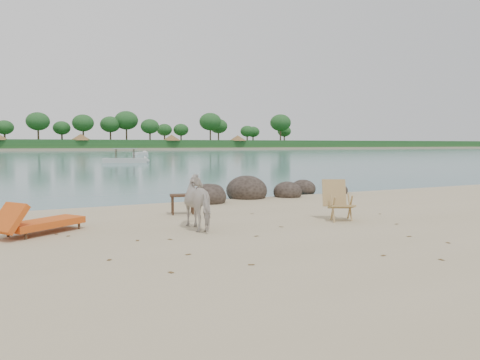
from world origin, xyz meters
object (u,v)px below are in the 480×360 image
Objects in this scene: side_table at (183,205)px; lounge_chair at (45,220)px; deck_chair at (342,202)px; boulders at (255,193)px; cow at (202,203)px.

side_table is 3.61m from lounge_chair.
boulders is at bearing 111.60° from deck_chair.
cow is (-3.89, -4.72, 0.39)m from boulders.
lounge_chair is at bearing -151.90° from boulders.
boulders is 9.78× the size of side_table.
deck_chair is at bearing -26.36° from side_table.
cow reaches higher than lounge_chair.
boulders is at bearing -5.42° from lounge_chair.
lounge_chair is (-3.41, -1.16, 0.04)m from side_table.
deck_chair reaches higher than boulders.
side_table is at bearing -100.47° from cow.
deck_chair reaches higher than side_table.
cow reaches higher than deck_chair.
side_table is at bearing 165.85° from deck_chair.
side_table is (0.34, 2.17, -0.33)m from cow.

